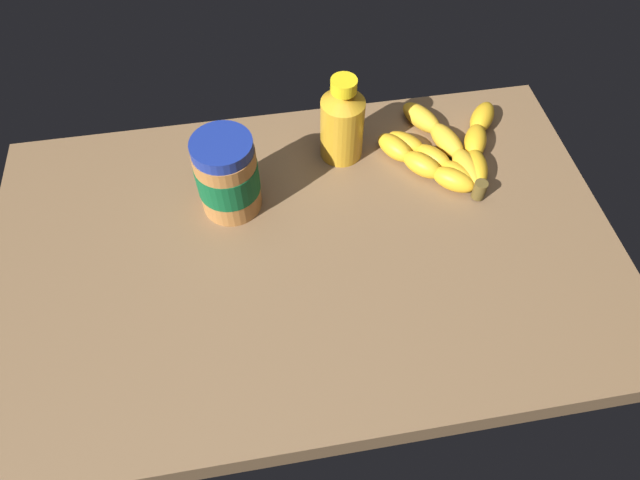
# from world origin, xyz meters

# --- Properties ---
(ground_plane) EXTENTS (0.90, 0.56, 0.05)m
(ground_plane) POSITION_xyz_m (0.00, 0.00, -0.02)
(ground_plane) COLOR brown
(banana_bunch) EXTENTS (0.23, 0.22, 0.04)m
(banana_bunch) POSITION_xyz_m (0.25, 0.13, 0.02)
(banana_bunch) COLOR gold
(banana_bunch) RESTS_ON ground_plane
(peanut_butter_jar) EXTENTS (0.09, 0.09, 0.13)m
(peanut_butter_jar) POSITION_xyz_m (-0.10, 0.09, 0.06)
(peanut_butter_jar) COLOR #B27238
(peanut_butter_jar) RESTS_ON ground_plane
(honey_bottle) EXTENTS (0.07, 0.07, 0.15)m
(honey_bottle) POSITION_xyz_m (0.08, 0.17, 0.07)
(honey_bottle) COLOR gold
(honey_bottle) RESTS_ON ground_plane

